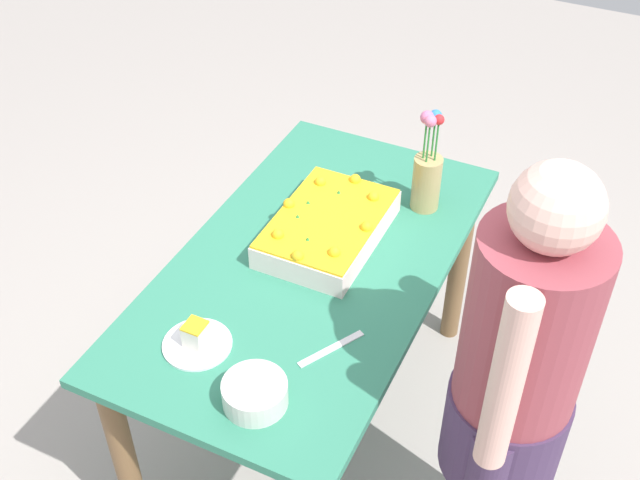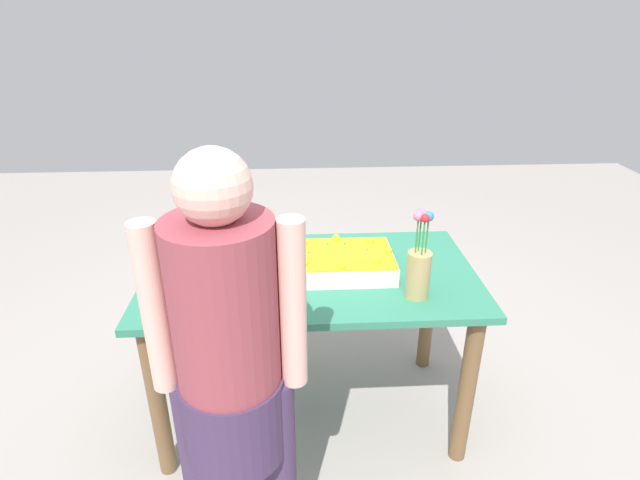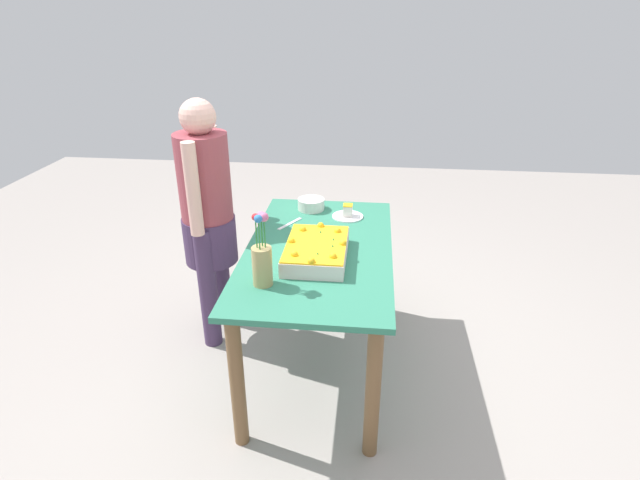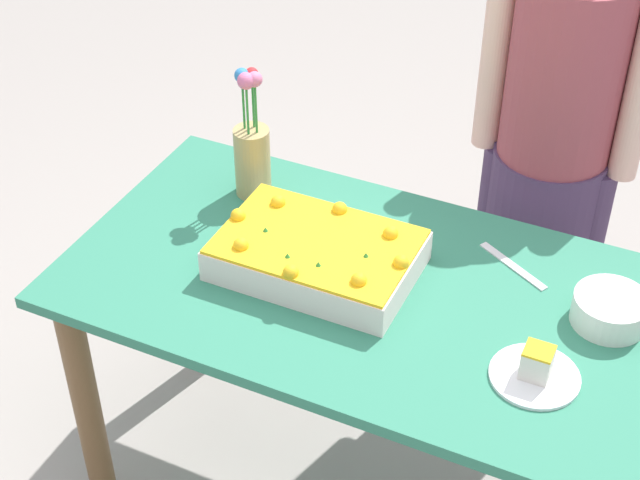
% 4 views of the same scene
% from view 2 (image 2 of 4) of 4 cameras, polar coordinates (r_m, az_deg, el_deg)
% --- Properties ---
extents(ground_plane, '(8.00, 8.00, 0.00)m').
position_cam_2_polar(ground_plane, '(2.58, -0.93, -18.76)').
color(ground_plane, '#A09790').
extents(dining_table, '(1.40, 0.77, 0.77)m').
position_cam_2_polar(dining_table, '(2.19, -1.04, -6.73)').
color(dining_table, '#307C60').
rests_on(dining_table, ground_plane).
extents(sheet_cake, '(0.46, 0.31, 0.11)m').
position_cam_2_polar(sheet_cake, '(2.11, 2.15, -2.47)').
color(sheet_cake, '#F7DBD6').
rests_on(sheet_cake, dining_table).
extents(serving_plate_with_slice, '(0.19, 0.19, 0.08)m').
position_cam_2_polar(serving_plate_with_slice, '(2.25, -12.44, -1.82)').
color(serving_plate_with_slice, white).
rests_on(serving_plate_with_slice, dining_table).
extents(cake_knife, '(0.19, 0.12, 0.00)m').
position_cam_2_polar(cake_knife, '(1.95, -9.60, -6.70)').
color(cake_knife, silver).
rests_on(cake_knife, dining_table).
extents(flower_vase, '(0.09, 0.09, 0.36)m').
position_cam_2_polar(flower_vase, '(1.93, 11.22, -3.11)').
color(flower_vase, tan).
rests_on(flower_vase, dining_table).
extents(fruit_bowl, '(0.17, 0.17, 0.07)m').
position_cam_2_polar(fruit_bowl, '(2.06, -16.14, -4.53)').
color(fruit_bowl, silver).
rests_on(fruit_bowl, dining_table).
extents(person_standing, '(0.45, 0.31, 1.49)m').
position_cam_2_polar(person_standing, '(1.51, -10.30, -13.59)').
color(person_standing, '#433051').
rests_on(person_standing, ground_plane).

